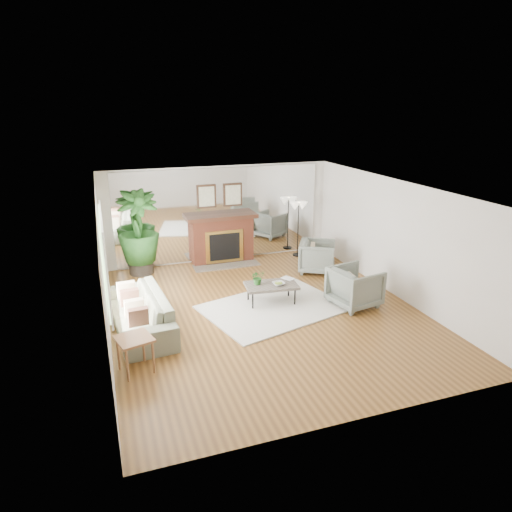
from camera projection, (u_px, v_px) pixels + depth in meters
name	position (u px, v px, depth m)	size (l,w,h in m)	color
ground	(265.00, 312.00, 9.22)	(7.00, 7.00, 0.00)	brown
wall_left	(104.00, 271.00, 7.89)	(0.02, 7.00, 2.50)	silver
wall_right	(397.00, 239.00, 9.74)	(0.02, 7.00, 2.50)	silver
wall_back	(220.00, 214.00, 11.94)	(6.00, 0.02, 2.50)	silver
mirror_panel	(220.00, 214.00, 11.92)	(5.40, 0.04, 2.40)	silver
window_panel	(104.00, 258.00, 8.23)	(0.04, 2.40, 1.50)	#B2E09E
fireplace	(222.00, 238.00, 11.92)	(1.85, 0.83, 2.05)	brown
area_rug	(274.00, 308.00, 9.38)	(2.75, 1.96, 0.03)	beige
coffee_table	(271.00, 286.00, 9.50)	(1.14, 0.74, 0.43)	#6B6255
sofa	(139.00, 312.00, 8.43)	(2.36, 0.92, 0.69)	gray
armchair_back	(317.00, 257.00, 11.32)	(0.84, 0.86, 0.79)	slate
armchair_front	(355.00, 287.00, 9.40)	(0.88, 0.91, 0.83)	slate
side_table	(134.00, 343.00, 7.04)	(0.63, 0.63, 0.59)	#9A663D
potted_ficus	(138.00, 231.00, 10.98)	(1.01, 1.01, 2.05)	#29241E
floor_lamp	(299.00, 210.00, 12.23)	(0.49, 0.27, 1.50)	black
tabletop_plant	(258.00, 277.00, 9.44)	(0.28, 0.24, 0.31)	#2F6B27
fruit_bowl	(279.00, 284.00, 9.44)	(0.24, 0.24, 0.06)	#9A663D
book	(285.00, 280.00, 9.71)	(0.19, 0.26, 0.02)	#9A663D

